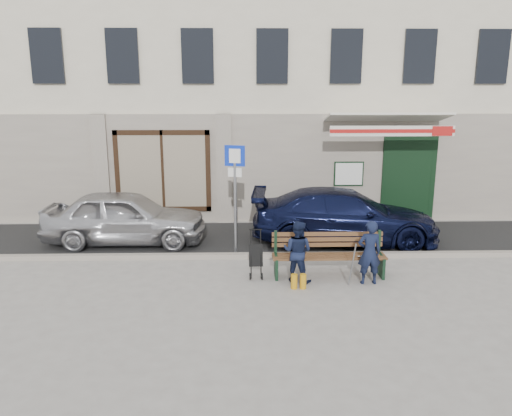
{
  "coord_description": "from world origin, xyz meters",
  "views": [
    {
      "loc": [
        -0.81,
        -9.7,
        3.9
      ],
      "look_at": [
        -0.54,
        1.6,
        1.2
      ],
      "focal_mm": 35.0,
      "sensor_mm": 36.0,
      "label": 1
    }
  ],
  "objects_px": {
    "stroller": "(256,256)",
    "car_silver": "(125,217)",
    "bench": "(327,256)",
    "man": "(369,252)",
    "car_navy": "(345,216)",
    "woman": "(297,251)",
    "parking_sign": "(235,182)"
  },
  "relations": [
    {
      "from": "car_silver",
      "to": "stroller",
      "type": "bearing_deg",
      "value": -126.13
    },
    {
      "from": "car_silver",
      "to": "parking_sign",
      "type": "relative_size",
      "value": 1.56
    },
    {
      "from": "stroller",
      "to": "bench",
      "type": "bearing_deg",
      "value": -1.87
    },
    {
      "from": "car_silver",
      "to": "woman",
      "type": "distance_m",
      "value": 4.97
    },
    {
      "from": "bench",
      "to": "woman",
      "type": "relative_size",
      "value": 1.85
    },
    {
      "from": "parking_sign",
      "to": "bench",
      "type": "height_order",
      "value": "parking_sign"
    },
    {
      "from": "car_silver",
      "to": "parking_sign",
      "type": "bearing_deg",
      "value": -107.03
    },
    {
      "from": "woman",
      "to": "bench",
      "type": "bearing_deg",
      "value": -130.96
    },
    {
      "from": "car_navy",
      "to": "stroller",
      "type": "distance_m",
      "value": 3.4
    },
    {
      "from": "bench",
      "to": "stroller",
      "type": "xyz_separation_m",
      "value": [
        -1.5,
        0.02,
        -0.01
      ]
    },
    {
      "from": "bench",
      "to": "parking_sign",
      "type": "bearing_deg",
      "value": 141.19
    },
    {
      "from": "woman",
      "to": "car_silver",
      "type": "bearing_deg",
      "value": -6.5
    },
    {
      "from": "car_navy",
      "to": "man",
      "type": "bearing_deg",
      "value": -176.55
    },
    {
      "from": "car_silver",
      "to": "bench",
      "type": "distance_m",
      "value": 5.41
    },
    {
      "from": "car_silver",
      "to": "bench",
      "type": "height_order",
      "value": "car_silver"
    },
    {
      "from": "bench",
      "to": "woman",
      "type": "height_order",
      "value": "woman"
    },
    {
      "from": "car_navy",
      "to": "man",
      "type": "distance_m",
      "value": 2.89
    },
    {
      "from": "car_navy",
      "to": "woman",
      "type": "height_order",
      "value": "car_navy"
    },
    {
      "from": "stroller",
      "to": "car_silver",
      "type": "bearing_deg",
      "value": 142.29
    },
    {
      "from": "woman",
      "to": "man",
      "type": "bearing_deg",
      "value": -159.42
    },
    {
      "from": "man",
      "to": "bench",
      "type": "bearing_deg",
      "value": -31.46
    },
    {
      "from": "car_silver",
      "to": "bench",
      "type": "relative_size",
      "value": 1.7
    },
    {
      "from": "car_navy",
      "to": "stroller",
      "type": "xyz_separation_m",
      "value": [
        -2.36,
        -2.44,
        -0.25
      ]
    },
    {
      "from": "car_navy",
      "to": "parking_sign",
      "type": "relative_size",
      "value": 1.82
    },
    {
      "from": "car_navy",
      "to": "woman",
      "type": "bearing_deg",
      "value": 155.65
    },
    {
      "from": "car_silver",
      "to": "parking_sign",
      "type": "xyz_separation_m",
      "value": [
        2.85,
        -0.9,
        1.06
      ]
    },
    {
      "from": "car_silver",
      "to": "man",
      "type": "relative_size",
      "value": 3.07
    },
    {
      "from": "car_silver",
      "to": "man",
      "type": "bearing_deg",
      "value": -116.89
    },
    {
      "from": "parking_sign",
      "to": "stroller",
      "type": "relative_size",
      "value": 2.6
    },
    {
      "from": "bench",
      "to": "man",
      "type": "relative_size",
      "value": 1.8
    },
    {
      "from": "parking_sign",
      "to": "stroller",
      "type": "bearing_deg",
      "value": -58.73
    },
    {
      "from": "car_navy",
      "to": "man",
      "type": "height_order",
      "value": "car_navy"
    }
  ]
}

